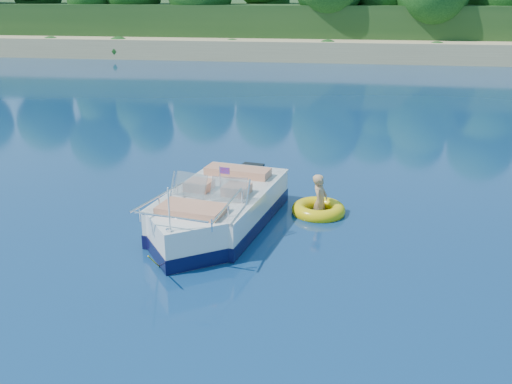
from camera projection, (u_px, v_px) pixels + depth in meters
ground at (181, 281)px, 10.60m from camera, size 160.00×160.00×0.00m
shoreline at (325, 26)px, 69.66m from camera, size 170.00×59.00×6.00m
motorboat at (216, 213)px, 12.85m from camera, size 2.71×5.73×1.92m
tow_tube at (318, 210)px, 13.80m from camera, size 1.53×1.53×0.34m
boy at (320, 212)px, 13.91m from camera, size 0.50×0.83×1.53m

